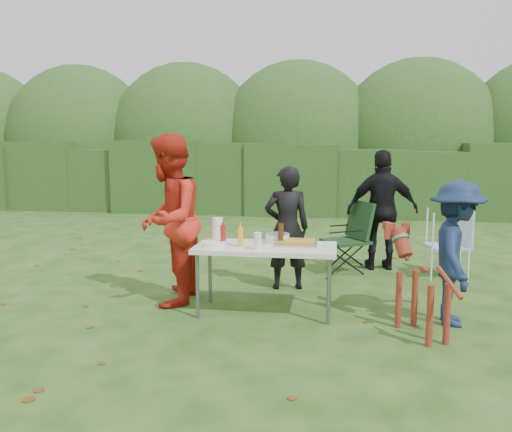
# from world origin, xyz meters

# --- Properties ---
(ground) EXTENTS (80.00, 80.00, 0.00)m
(ground) POSITION_xyz_m (0.00, 0.00, 0.00)
(ground) COLOR #1E4211
(hedge_row) EXTENTS (22.00, 1.40, 1.70)m
(hedge_row) POSITION_xyz_m (0.00, 8.00, 0.85)
(hedge_row) COLOR #23471C
(hedge_row) RESTS_ON ground
(shrub_backdrop) EXTENTS (20.00, 2.60, 3.20)m
(shrub_backdrop) POSITION_xyz_m (0.00, 9.60, 1.60)
(shrub_backdrop) COLOR #3D6628
(shrub_backdrop) RESTS_ON ground
(folding_table) EXTENTS (1.50, 0.70, 0.74)m
(folding_table) POSITION_xyz_m (0.38, 0.15, 0.69)
(folding_table) COLOR silver
(folding_table) RESTS_ON ground
(person_cook) EXTENTS (0.63, 0.48, 1.54)m
(person_cook) POSITION_xyz_m (0.52, 1.15, 0.77)
(person_cook) COLOR black
(person_cook) RESTS_ON ground
(person_red_jacket) EXTENTS (0.77, 0.97, 1.93)m
(person_red_jacket) POSITION_xyz_m (-0.74, 0.34, 0.96)
(person_red_jacket) COLOR red
(person_red_jacket) RESTS_ON ground
(person_black_puffy) EXTENTS (1.05, 0.54, 1.72)m
(person_black_puffy) POSITION_xyz_m (1.77, 2.37, 0.86)
(person_black_puffy) COLOR black
(person_black_puffy) RESTS_ON ground
(child) EXTENTS (0.63, 0.99, 1.47)m
(child) POSITION_xyz_m (2.32, 0.09, 0.73)
(child) COLOR #142446
(child) RESTS_ON ground
(dog) EXTENTS (0.83, 1.12, 0.99)m
(dog) POSITION_xyz_m (1.95, -0.31, 0.50)
(dog) COLOR maroon
(dog) RESTS_ON ground
(camping_chair) EXTENTS (0.87, 0.87, 1.01)m
(camping_chair) POSITION_xyz_m (1.25, 2.08, 0.50)
(camping_chair) COLOR #18381A
(camping_chair) RESTS_ON ground
(lawn_chair) EXTENTS (0.66, 0.66, 0.93)m
(lawn_chair) POSITION_xyz_m (2.61, 2.03, 0.47)
(lawn_chair) COLOR teal
(lawn_chair) RESTS_ON ground
(food_tray) EXTENTS (0.45, 0.30, 0.02)m
(food_tray) POSITION_xyz_m (0.70, 0.22, 0.75)
(food_tray) COLOR #B7B7BA
(food_tray) RESTS_ON folding_table
(focaccia_bread) EXTENTS (0.40, 0.26, 0.04)m
(focaccia_bread) POSITION_xyz_m (0.70, 0.22, 0.78)
(focaccia_bread) COLOR #B5882E
(focaccia_bread) RESTS_ON food_tray
(mustard_bottle) EXTENTS (0.06, 0.06, 0.20)m
(mustard_bottle) POSITION_xyz_m (0.13, 0.07, 0.84)
(mustard_bottle) COLOR yellow
(mustard_bottle) RESTS_ON folding_table
(ketchup_bottle) EXTENTS (0.06, 0.06, 0.22)m
(ketchup_bottle) POSITION_xyz_m (-0.07, 0.09, 0.85)
(ketchup_bottle) COLOR maroon
(ketchup_bottle) RESTS_ON folding_table
(beer_bottle) EXTENTS (0.06, 0.06, 0.24)m
(beer_bottle) POSITION_xyz_m (0.54, 0.18, 0.86)
(beer_bottle) COLOR #47230F
(beer_bottle) RESTS_ON folding_table
(paper_towel_roll) EXTENTS (0.12, 0.12, 0.26)m
(paper_towel_roll) POSITION_xyz_m (-0.18, 0.33, 0.87)
(paper_towel_roll) COLOR white
(paper_towel_roll) RESTS_ON folding_table
(cup_stack) EXTENTS (0.08, 0.08, 0.18)m
(cup_stack) POSITION_xyz_m (0.33, -0.08, 0.83)
(cup_stack) COLOR white
(cup_stack) RESTS_ON folding_table
(pasta_bowl) EXTENTS (0.26, 0.26, 0.10)m
(pasta_bowl) POSITION_xyz_m (0.49, 0.33, 0.79)
(pasta_bowl) COLOR silver
(pasta_bowl) RESTS_ON folding_table
(plate_stack) EXTENTS (0.24, 0.24, 0.05)m
(plate_stack) POSITION_xyz_m (-0.15, 0.02, 0.77)
(plate_stack) COLOR white
(plate_stack) RESTS_ON folding_table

